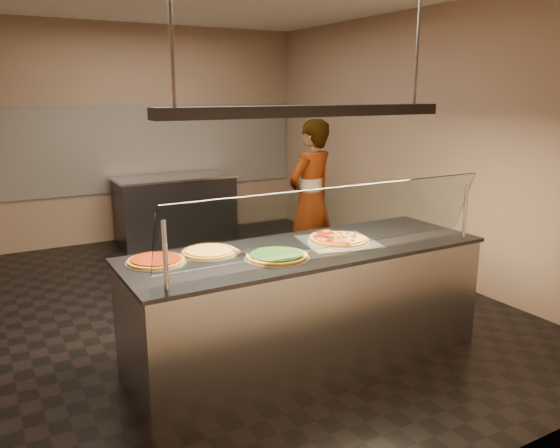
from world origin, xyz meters
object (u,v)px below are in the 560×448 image
pizza_spinach (277,256)px  worker (311,198)px  serving_counter (307,305)px  half_pizza_pepperoni (327,239)px  pizza_cheese (209,251)px  prep_table (176,209)px  pizza_tomato (156,260)px  sneeze_guard (334,219)px  pizza_spatula (241,250)px  half_pizza_sausage (350,237)px  heat_lamp_housing (309,111)px  perforated_tray (338,241)px

pizza_spinach → worker: size_ratio=0.26×
serving_counter → half_pizza_pepperoni: bearing=6.5°
serving_counter → pizza_spinach: (-0.33, -0.12, 0.48)m
pizza_cheese → prep_table: bearing=75.0°
serving_counter → pizza_tomato: pizza_tomato is taller
sneeze_guard → prep_table: size_ratio=1.56×
half_pizza_pepperoni → pizza_tomato: bearing=171.9°
pizza_spinach → pizza_spatula: bearing=127.0°
half_pizza_pepperoni → pizza_tomato: half_pizza_pepperoni is taller
half_pizza_sausage → heat_lamp_housing: (-0.41, -0.02, 0.99)m
half_pizza_pepperoni → heat_lamp_housing: heat_lamp_housing is taller
serving_counter → worker: 2.19m
sneeze_guard → half_pizza_pepperoni: sneeze_guard is taller
pizza_tomato → prep_table: (1.40, 3.76, -0.48)m
sneeze_guard → pizza_spatula: bearing=138.2°
pizza_cheese → worker: 2.45m
half_pizza_sausage → worker: bearing=66.7°
sneeze_guard → heat_lamp_housing: bearing=90.0°
serving_counter → prep_table: size_ratio=1.70×
perforated_tray → worker: 1.98m
pizza_cheese → pizza_spatula: bearing=-31.1°
worker → heat_lamp_housing: heat_lamp_housing is taller
worker → half_pizza_sausage: bearing=48.9°
pizza_spatula → heat_lamp_housing: heat_lamp_housing is taller
serving_counter → pizza_tomato: size_ratio=6.60×
heat_lamp_housing → worker: bearing=56.7°
heat_lamp_housing → pizza_spinach: bearing=-160.5°
pizza_spinach → serving_counter: bearing=19.5°
perforated_tray → prep_table: 3.98m
sneeze_guard → pizza_spinach: (-0.33, 0.22, -0.28)m
sneeze_guard → half_pizza_pepperoni: 0.49m
pizza_cheese → heat_lamp_housing: size_ratio=0.19×
pizza_spinach → heat_lamp_housing: 1.06m
prep_table → heat_lamp_housing: size_ratio=0.72×
serving_counter → perforated_tray: (0.30, 0.02, 0.47)m
serving_counter → worker: (1.18, 1.79, 0.43)m
half_pizza_sausage → prep_table: bearing=91.8°
sneeze_guard → pizza_spatula: (-0.50, 0.45, -0.27)m
half_pizza_sausage → pizza_cheese: half_pizza_sausage is taller
sneeze_guard → serving_counter: bearing=90.0°
pizza_spinach → worker: bearing=51.7°
pizza_cheese → worker: worker is taller
half_pizza_sausage → prep_table: (-0.12, 3.95, -0.49)m
pizza_spinach → pizza_spatula: (-0.17, 0.23, 0.01)m
half_pizza_pepperoni → worker: (0.99, 1.77, -0.07)m
perforated_tray → pizza_cheese: 1.03m
perforated_tray → heat_lamp_housing: heat_lamp_housing is taller
pizza_spatula → worker: size_ratio=0.13×
half_pizza_pepperoni → pizza_spinach: half_pizza_pepperoni is taller
serving_counter → worker: bearing=56.7°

